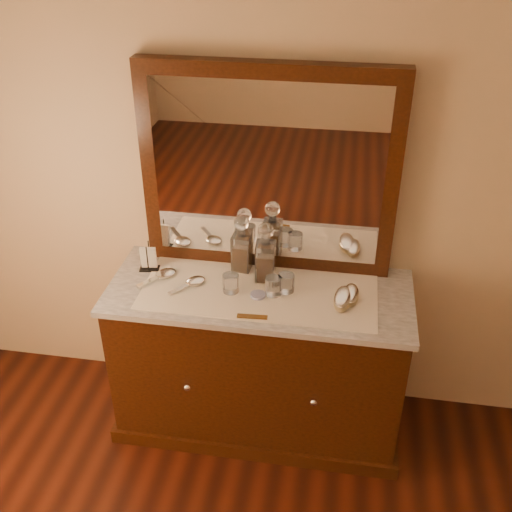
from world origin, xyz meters
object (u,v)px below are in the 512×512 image
(hand_mirror_inner, at_px, (193,282))
(napkin_rack, at_px, (149,259))
(mirror_frame, at_px, (268,171))
(decanter_left, at_px, (242,249))
(brush_far, at_px, (351,295))
(decanter_right, at_px, (266,258))
(brush_near, at_px, (343,299))
(dresser_cabinet, at_px, (259,361))
(comb, at_px, (252,317))
(pin_dish, at_px, (258,295))
(hand_mirror_outer, at_px, (163,275))

(hand_mirror_inner, bearing_deg, napkin_rack, 158.06)
(mirror_frame, xyz_separation_m, hand_mirror_inner, (-0.32, -0.25, -0.49))
(decanter_left, bearing_deg, brush_far, -17.82)
(decanter_right, relative_size, brush_near, 1.65)
(dresser_cabinet, relative_size, brush_near, 7.55)
(napkin_rack, distance_m, decanter_right, 0.59)
(mirror_frame, relative_size, hand_mirror_inner, 6.10)
(napkin_rack, bearing_deg, decanter_right, 0.38)
(mirror_frame, relative_size, decanter_right, 3.93)
(mirror_frame, height_order, comb, mirror_frame)
(pin_dish, distance_m, comb, 0.16)
(napkin_rack, bearing_deg, dresser_cabinet, -9.11)
(hand_mirror_outer, height_order, hand_mirror_inner, hand_mirror_outer)
(pin_dish, bearing_deg, napkin_rack, 165.55)
(mirror_frame, xyz_separation_m, brush_far, (0.43, -0.25, -0.47))
(decanter_right, bearing_deg, comb, -92.10)
(comb, height_order, brush_far, brush_far)
(hand_mirror_outer, bearing_deg, decanter_right, 7.23)
(decanter_left, relative_size, decanter_right, 0.96)
(pin_dish, xyz_separation_m, decanter_left, (-0.12, 0.22, 0.11))
(comb, xyz_separation_m, decanter_right, (0.01, 0.31, 0.11))
(pin_dish, height_order, hand_mirror_outer, hand_mirror_outer)
(hand_mirror_inner, bearing_deg, comb, -32.87)
(decanter_left, relative_size, hand_mirror_inner, 1.49)
(decanter_left, bearing_deg, dresser_cabinet, -55.46)
(dresser_cabinet, bearing_deg, pin_dish, -88.11)
(dresser_cabinet, relative_size, hand_mirror_outer, 6.72)
(mirror_frame, xyz_separation_m, brush_near, (0.39, -0.29, -0.47))
(dresser_cabinet, relative_size, pin_dish, 19.39)
(decanter_right, xyz_separation_m, brush_near, (0.38, -0.14, -0.09))
(decanter_left, bearing_deg, brush_near, -22.89)
(decanter_right, distance_m, brush_far, 0.44)
(mirror_frame, xyz_separation_m, pin_dish, (0.00, -0.30, -0.49))
(mirror_frame, distance_m, pin_dish, 0.57)
(dresser_cabinet, bearing_deg, mirror_frame, 90.00)
(comb, bearing_deg, brush_near, 20.18)
(decanter_right, relative_size, hand_mirror_outer, 1.46)
(decanter_left, distance_m, hand_mirror_inner, 0.29)
(mirror_frame, height_order, hand_mirror_inner, mirror_frame)
(mirror_frame, xyz_separation_m, decanter_left, (-0.11, -0.08, -0.38))
(pin_dish, relative_size, decanter_right, 0.24)
(brush_near, bearing_deg, pin_dish, -178.72)
(dresser_cabinet, xyz_separation_m, brush_near, (0.39, -0.05, 0.47))
(dresser_cabinet, distance_m, mirror_frame, 0.97)
(dresser_cabinet, bearing_deg, brush_near, -6.88)
(pin_dish, height_order, decanter_left, decanter_left)
(comb, relative_size, napkin_rack, 0.93)
(napkin_rack, xyz_separation_m, decanter_right, (0.58, 0.00, 0.06))
(hand_mirror_outer, bearing_deg, napkin_rack, 145.25)
(pin_dish, bearing_deg, dresser_cabinet, 91.89)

